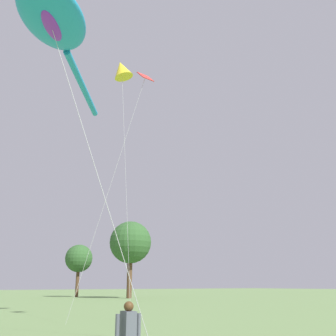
# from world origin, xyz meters

# --- Properties ---
(big_show_kite) EXTENTS (7.53, 9.96, 12.74)m
(big_show_kite) POSITION_xyz_m (-4.55, 9.63, 12.24)
(big_show_kite) COLOR #1E8CBF
(big_show_kite) RESTS_ON ground
(person_redhead_woman) EXTENTS (0.55, 0.41, 1.53)m
(person_redhead_woman) POSITION_xyz_m (-4.22, 3.18, 0.89)
(person_redhead_woman) COLOR #473828
(person_redhead_woman) RESTS_ON ground
(small_kite_diamond_red) EXTENTS (1.86, 2.28, 16.43)m
(small_kite_diamond_red) POSITION_xyz_m (1.97, 16.47, 15.69)
(small_kite_diamond_red) COLOR yellow
(small_kite_diamond_red) RESTS_ON ground
(small_kite_streamer_purple) EXTENTS (3.42, 2.54, 13.71)m
(small_kite_streamer_purple) POSITION_xyz_m (1.58, 13.04, 12.61)
(small_kite_streamer_purple) COLOR red
(small_kite_streamer_purple) RESTS_ON ground
(tree_oak_left) EXTENTS (6.08, 6.08, 10.86)m
(tree_oak_left) POSITION_xyz_m (19.28, 46.49, 7.75)
(tree_oak_left) COLOR #513823
(tree_oak_left) RESTS_ON ground
(tree_pine_center) EXTENTS (4.33, 4.33, 8.05)m
(tree_pine_center) POSITION_xyz_m (15.36, 56.39, 5.84)
(tree_pine_center) COLOR #513823
(tree_pine_center) RESTS_ON ground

